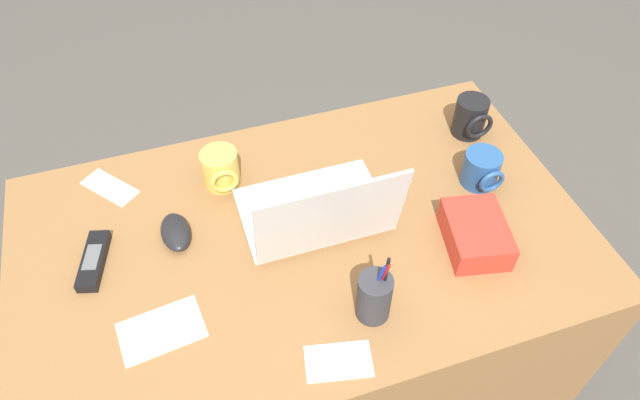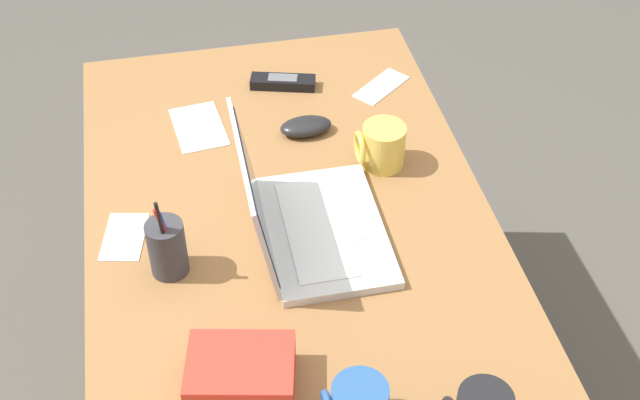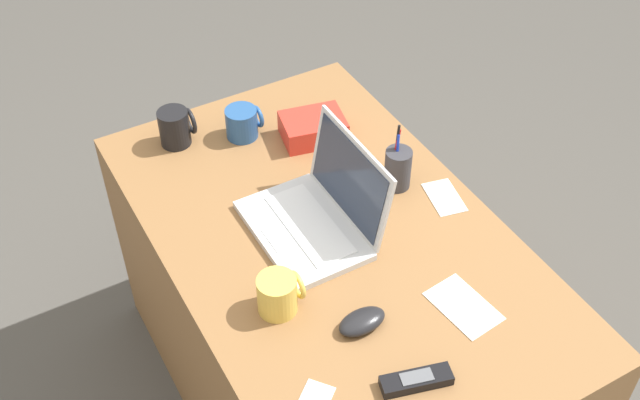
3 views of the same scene
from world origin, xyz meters
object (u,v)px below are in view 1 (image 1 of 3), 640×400
coffee_mug_tall (482,169)px  pen_holder (374,297)px  laptop (318,211)px  coffee_mug_spare (471,117)px  snack_bag (476,234)px  cordless_phone (94,261)px  computer_mouse (175,232)px  coffee_mug_white (221,169)px

coffee_mug_tall → pen_holder: pen_holder is taller
laptop → coffee_mug_spare: bearing=-159.6°
coffee_mug_tall → snack_bag: (0.10, 0.16, -0.01)m
cordless_phone → snack_bag: (-0.81, 0.21, 0.02)m
computer_mouse → pen_holder: pen_holder is taller
coffee_mug_spare → snack_bag: size_ratio=0.61×
coffee_mug_white → pen_holder: bearing=115.2°
cordless_phone → laptop: bearing=174.6°
coffee_mug_white → snack_bag: coffee_mug_white is taller
cordless_phone → snack_bag: bearing=165.6°
coffee_mug_spare → cordless_phone: 0.98m
laptop → coffee_mug_spare: size_ratio=3.18×
computer_mouse → pen_holder: bearing=135.0°
coffee_mug_spare → coffee_mug_white: bearing=-2.0°
computer_mouse → coffee_mug_white: coffee_mug_white is taller
coffee_mug_tall → laptop: bearing=0.7°
coffee_mug_white → pen_holder: size_ratio=0.55×
laptop → coffee_mug_tall: size_ratio=3.32×
pen_holder → computer_mouse: bearing=-42.6°
coffee_mug_white → pen_holder: 0.50m
cordless_phone → snack_bag: size_ratio=0.92×
coffee_mug_tall → snack_bag: bearing=57.7°
computer_mouse → cordless_phone: bearing=3.8°
coffee_mug_white → snack_bag: size_ratio=0.59×
coffee_mug_spare → cordless_phone: size_ratio=0.67×
coffee_mug_white → coffee_mug_tall: coffee_mug_white is taller
pen_holder → laptop: bearing=-82.6°
coffee_mug_tall → pen_holder: bearing=34.0°
laptop → cordless_phone: size_ratio=2.14×
coffee_mug_spare → pen_holder: 0.62m
coffee_mug_tall → coffee_mug_spare: coffee_mug_spare is taller
computer_mouse → snack_bag: 0.67m
laptop → snack_bag: 0.35m
snack_bag → coffee_mug_tall: bearing=-122.3°
coffee_mug_tall → coffee_mug_spare: (-0.06, -0.17, 0.01)m
coffee_mug_spare → computer_mouse: bearing=7.9°
laptop → coffee_mug_tall: bearing=-179.3°
coffee_mug_spare → laptop: bearing=20.4°
laptop → cordless_phone: 0.50m
computer_mouse → coffee_mug_spare: size_ratio=1.08×
cordless_phone → pen_holder: pen_holder is taller
computer_mouse → coffee_mug_tall: size_ratio=1.13×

